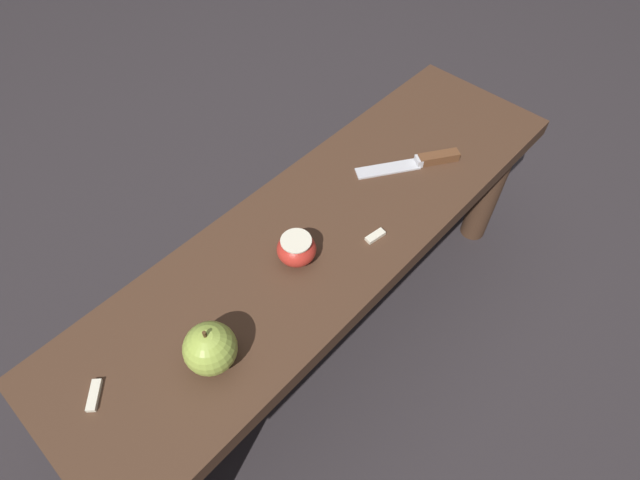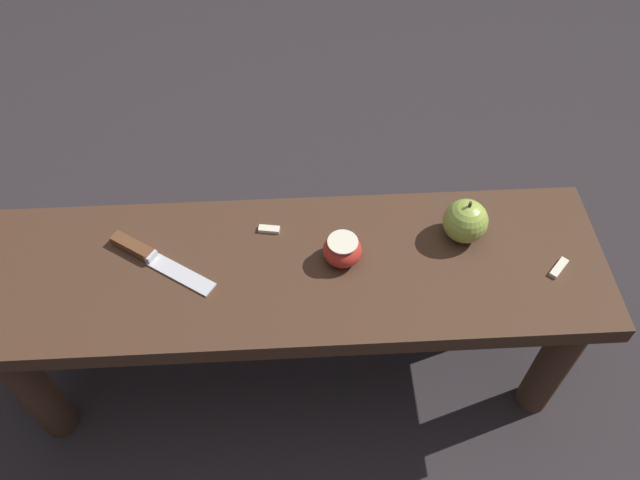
{
  "view_description": "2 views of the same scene",
  "coord_description": "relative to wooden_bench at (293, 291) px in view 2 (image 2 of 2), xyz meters",
  "views": [
    {
      "loc": [
        0.46,
        0.41,
        1.17
      ],
      "look_at": [
        0.05,
        0.03,
        0.44
      ],
      "focal_mm": 28.0,
      "sensor_mm": 36.0,
      "label": 1
    },
    {
      "loc": [
        0.02,
        -0.68,
        1.35
      ],
      "look_at": [
        0.05,
        0.03,
        0.44
      ],
      "focal_mm": 35.0,
      "sensor_mm": 36.0,
      "label": 2
    }
  ],
  "objects": [
    {
      "name": "ground_plane",
      "position": [
        0.0,
        0.0,
        -0.33
      ],
      "size": [
        8.0,
        8.0,
        0.0
      ],
      "primitive_type": "plane",
      "color": "#2D282B"
    },
    {
      "name": "apple_slice_near_knife",
      "position": [
        -0.04,
        0.09,
        0.09
      ],
      "size": [
        0.04,
        0.02,
        0.01
      ],
      "color": "silver",
      "rests_on": "wooden_bench"
    },
    {
      "name": "apple_cut",
      "position": [
        0.09,
        0.01,
        0.11
      ],
      "size": [
        0.07,
        0.07,
        0.05
      ],
      "color": "red",
      "rests_on": "wooden_bench"
    },
    {
      "name": "apple_whole",
      "position": [
        0.33,
        0.06,
        0.13
      ],
      "size": [
        0.09,
        0.09,
        0.1
      ],
      "color": "#9EB747",
      "rests_on": "wooden_bench"
    },
    {
      "name": "apple_slice_center",
      "position": [
        0.5,
        -0.03,
        0.09
      ],
      "size": [
        0.04,
        0.05,
        0.01
      ],
      "color": "silver",
      "rests_on": "wooden_bench"
    },
    {
      "name": "wooden_bench",
      "position": [
        0.0,
        0.0,
        0.0
      ],
      "size": [
        1.18,
        0.34,
        0.41
      ],
      "color": "#472D1E",
      "rests_on": "ground_plane"
    },
    {
      "name": "knife",
      "position": [
        -0.27,
        0.04,
        0.09
      ],
      "size": [
        0.21,
        0.15,
        0.02
      ],
      "rotation": [
        0.0,
        0.0,
        -0.59
      ],
      "color": "silver",
      "rests_on": "wooden_bench"
    }
  ]
}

